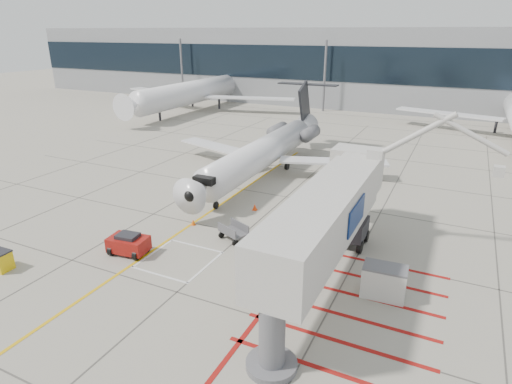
% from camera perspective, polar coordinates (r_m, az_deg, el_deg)
% --- Properties ---
extents(ground_plane, '(260.00, 260.00, 0.00)m').
position_cam_1_polar(ground_plane, '(27.36, -5.56, -8.94)').
color(ground_plane, '#9C9686').
rests_on(ground_plane, ground).
extents(regional_jet, '(24.16, 30.24, 7.83)m').
position_cam_1_polar(regional_jet, '(39.37, -0.41, 6.65)').
color(regional_jet, silver).
rests_on(regional_jet, ground_plane).
extents(jet_bridge, '(9.12, 19.19, 7.67)m').
position_cam_1_polar(jet_bridge, '(22.80, 8.95, -4.62)').
color(jet_bridge, beige).
rests_on(jet_bridge, ground_plane).
extents(pushback_tug, '(2.63, 1.83, 1.44)m').
position_cam_1_polar(pushback_tug, '(28.80, -16.64, -6.56)').
color(pushback_tug, maroon).
rests_on(pushback_tug, ground_plane).
extents(baggage_cart, '(2.28, 1.90, 1.23)m').
position_cam_1_polar(baggage_cart, '(29.38, -3.03, -5.30)').
color(baggage_cart, '#4F4E53').
rests_on(baggage_cart, ground_plane).
extents(ground_power_unit, '(2.35, 1.46, 1.80)m').
position_cam_1_polar(ground_power_unit, '(24.37, 16.69, -11.37)').
color(ground_power_unit, silver).
rests_on(ground_power_unit, ground_plane).
extents(cone_nose, '(0.33, 0.33, 0.45)m').
position_cam_1_polar(cone_nose, '(32.00, -8.38, -4.00)').
color(cone_nose, '#E7580C').
rests_on(cone_nose, ground_plane).
extents(cone_side, '(0.38, 0.38, 0.53)m').
position_cam_1_polar(cone_side, '(34.23, -0.16, -2.01)').
color(cone_side, '#EA3D0C').
rests_on(cone_side, ground_plane).
extents(terminal_building, '(180.00, 28.00, 14.00)m').
position_cam_1_polar(terminal_building, '(90.41, 24.99, 14.77)').
color(terminal_building, gray).
rests_on(terminal_building, ground_plane).
extents(terminal_glass_band, '(180.00, 0.10, 6.00)m').
position_cam_1_polar(terminal_glass_band, '(76.33, 24.67, 14.81)').
color(terminal_glass_band, black).
rests_on(terminal_glass_band, ground_plane).
extents(bg_aircraft_b, '(35.04, 38.94, 11.68)m').
position_cam_1_polar(bg_aircraft_b, '(79.51, -7.66, 15.03)').
color(bg_aircraft_b, silver).
rests_on(bg_aircraft_b, ground_plane).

